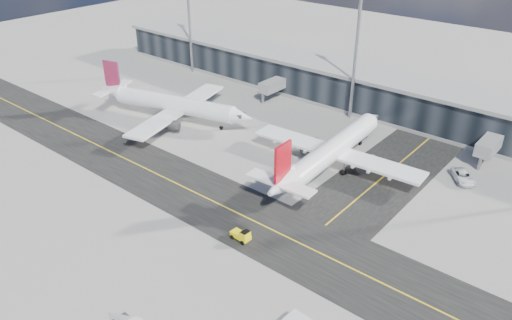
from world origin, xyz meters
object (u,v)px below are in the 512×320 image
Objects in this scene: baggage_tug at (242,235)px; service_van at (463,176)px; airliner_redtail at (332,151)px; airliner_af at (172,104)px.

service_van is (18.38, 37.14, -0.11)m from baggage_tug.
airliner_af is at bearing -178.42° from airliner_redtail.
baggage_tug is at bearing -154.65° from service_van.
service_van is at bearing 156.07° from baggage_tug.
airliner_af is 38.48m from airliner_redtail.
airliner_af reaches higher than baggage_tug.
airliner_af is 45.92m from baggage_tug.
airliner_af is 60.00m from service_van.
service_van is at bearing 26.41° from airliner_redtail.
service_van is (19.83, 11.24, -2.93)m from airliner_redtail.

